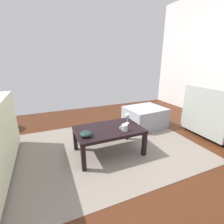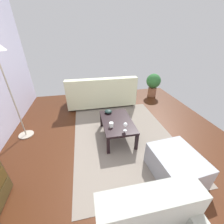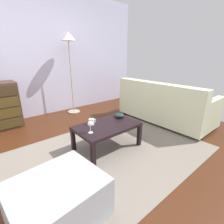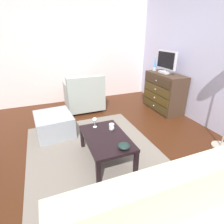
{
  "view_description": "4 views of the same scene",
  "coord_description": "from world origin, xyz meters",
  "px_view_note": "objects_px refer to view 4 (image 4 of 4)",
  "views": [
    {
      "loc": [
        0.96,
        1.77,
        1.25
      ],
      "look_at": [
        0.13,
        -0.19,
        0.55
      ],
      "focal_mm": 25.87,
      "sensor_mm": 36.0,
      "label": 1
    },
    {
      "loc": [
        -1.92,
        0.47,
        1.81
      ],
      "look_at": [
        0.02,
        0.07,
        0.69
      ],
      "focal_mm": 22.56,
      "sensor_mm": 36.0,
      "label": 2
    },
    {
      "loc": [
        -1.11,
        -1.77,
        1.3
      ],
      "look_at": [
        0.2,
        -0.21,
        0.6
      ],
      "focal_mm": 26.68,
      "sensor_mm": 36.0,
      "label": 3
    },
    {
      "loc": [
        2.2,
        -0.77,
        1.66
      ],
      "look_at": [
        0.27,
        -0.0,
        0.73
      ],
      "focal_mm": 28.75,
      "sensor_mm": 36.0,
      "label": 4
    }
  ],
  "objects_px": {
    "coffee_table": "(106,139)",
    "armchair": "(84,95)",
    "tv": "(166,62)",
    "mug": "(112,127)",
    "lava_lamp": "(155,64)",
    "dresser": "(164,92)",
    "bowl_decorative": "(124,146)",
    "ottoman": "(54,124)",
    "wine_glass": "(95,120)"
  },
  "relations": [
    {
      "from": "coffee_table",
      "to": "mug",
      "type": "bearing_deg",
      "value": 137.65
    },
    {
      "from": "tv",
      "to": "lava_lamp",
      "type": "bearing_deg",
      "value": -167.83
    },
    {
      "from": "tv",
      "to": "armchair",
      "type": "relative_size",
      "value": 0.72
    },
    {
      "from": "dresser",
      "to": "mug",
      "type": "height_order",
      "value": "dresser"
    },
    {
      "from": "lava_lamp",
      "to": "wine_glass",
      "type": "bearing_deg",
      "value": -55.32
    },
    {
      "from": "coffee_table",
      "to": "armchair",
      "type": "height_order",
      "value": "armchair"
    },
    {
      "from": "dresser",
      "to": "tv",
      "type": "relative_size",
      "value": 1.64
    },
    {
      "from": "lava_lamp",
      "to": "wine_glass",
      "type": "xyz_separation_m",
      "value": [
        1.29,
        -1.86,
        -0.5
      ]
    },
    {
      "from": "wine_glass",
      "to": "ottoman",
      "type": "distance_m",
      "value": 0.93
    },
    {
      "from": "coffee_table",
      "to": "armchair",
      "type": "xyz_separation_m",
      "value": [
        -1.91,
        0.15,
        0.02
      ]
    },
    {
      "from": "mug",
      "to": "wine_glass",
      "type": "bearing_deg",
      "value": -126.62
    },
    {
      "from": "coffee_table",
      "to": "armchair",
      "type": "relative_size",
      "value": 1.07
    },
    {
      "from": "lava_lamp",
      "to": "armchair",
      "type": "height_order",
      "value": "lava_lamp"
    },
    {
      "from": "armchair",
      "to": "ottoman",
      "type": "xyz_separation_m",
      "value": [
        0.91,
        -0.77,
        -0.16
      ]
    },
    {
      "from": "tv",
      "to": "wine_glass",
      "type": "relative_size",
      "value": 3.79
    },
    {
      "from": "tv",
      "to": "lava_lamp",
      "type": "xyz_separation_m",
      "value": [
        -0.31,
        -0.07,
        -0.1
      ]
    },
    {
      "from": "wine_glass",
      "to": "bowl_decorative",
      "type": "relative_size",
      "value": 1.06
    },
    {
      "from": "coffee_table",
      "to": "lava_lamp",
      "type": "bearing_deg",
      "value": 131.73
    },
    {
      "from": "mug",
      "to": "ottoman",
      "type": "xyz_separation_m",
      "value": [
        -0.84,
        -0.76,
        -0.23
      ]
    },
    {
      "from": "tv",
      "to": "wine_glass",
      "type": "height_order",
      "value": "tv"
    },
    {
      "from": "wine_glass",
      "to": "bowl_decorative",
      "type": "distance_m",
      "value": 0.68
    },
    {
      "from": "dresser",
      "to": "tv",
      "type": "bearing_deg",
      "value": 162.56
    },
    {
      "from": "lava_lamp",
      "to": "armchair",
      "type": "distance_m",
      "value": 1.79
    },
    {
      "from": "bowl_decorative",
      "to": "ottoman",
      "type": "xyz_separation_m",
      "value": [
        -1.34,
        -0.72,
        -0.22
      ]
    },
    {
      "from": "coffee_table",
      "to": "ottoman",
      "type": "height_order",
      "value": "same"
    },
    {
      "from": "dresser",
      "to": "armchair",
      "type": "bearing_deg",
      "value": -112.39
    },
    {
      "from": "ottoman",
      "to": "coffee_table",
      "type": "bearing_deg",
      "value": 31.57
    },
    {
      "from": "bowl_decorative",
      "to": "armchair",
      "type": "bearing_deg",
      "value": 178.92
    },
    {
      "from": "lava_lamp",
      "to": "ottoman",
      "type": "relative_size",
      "value": 0.47
    },
    {
      "from": "dresser",
      "to": "mug",
      "type": "distance_m",
      "value": 1.99
    },
    {
      "from": "ottoman",
      "to": "dresser",
      "type": "bearing_deg",
      "value": 94.94
    },
    {
      "from": "dresser",
      "to": "bowl_decorative",
      "type": "bearing_deg",
      "value": -48.17
    },
    {
      "from": "wine_glass",
      "to": "ottoman",
      "type": "xyz_separation_m",
      "value": [
        -0.68,
        -0.55,
        -0.3
      ]
    },
    {
      "from": "wine_glass",
      "to": "armchair",
      "type": "xyz_separation_m",
      "value": [
        -1.59,
        0.21,
        -0.14
      ]
    },
    {
      "from": "wine_glass",
      "to": "lava_lamp",
      "type": "bearing_deg",
      "value": 124.68
    },
    {
      "from": "coffee_table",
      "to": "mug",
      "type": "height_order",
      "value": "mug"
    },
    {
      "from": "coffee_table",
      "to": "dresser",
      "type": "bearing_deg",
      "value": 123.39
    },
    {
      "from": "mug",
      "to": "armchair",
      "type": "height_order",
      "value": "armchair"
    },
    {
      "from": "tv",
      "to": "mug",
      "type": "bearing_deg",
      "value": -56.69
    },
    {
      "from": "bowl_decorative",
      "to": "ottoman",
      "type": "relative_size",
      "value": 0.21
    },
    {
      "from": "bowl_decorative",
      "to": "tv",
      "type": "bearing_deg",
      "value": 132.8
    },
    {
      "from": "dresser",
      "to": "bowl_decorative",
      "type": "distance_m",
      "value": 2.32
    },
    {
      "from": "lava_lamp",
      "to": "bowl_decorative",
      "type": "distance_m",
      "value": 2.63
    },
    {
      "from": "armchair",
      "to": "ottoman",
      "type": "relative_size",
      "value": 1.18
    },
    {
      "from": "armchair",
      "to": "bowl_decorative",
      "type": "bearing_deg",
      "value": -1.08
    },
    {
      "from": "coffee_table",
      "to": "mug",
      "type": "relative_size",
      "value": 7.76
    },
    {
      "from": "dresser",
      "to": "ottoman",
      "type": "distance_m",
      "value": 2.47
    },
    {
      "from": "mug",
      "to": "bowl_decorative",
      "type": "height_order",
      "value": "mug"
    },
    {
      "from": "wine_glass",
      "to": "bowl_decorative",
      "type": "xyz_separation_m",
      "value": [
        0.65,
        0.17,
        -0.08
      ]
    },
    {
      "from": "wine_glass",
      "to": "dresser",
      "type": "bearing_deg",
      "value": 115.25
    }
  ]
}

